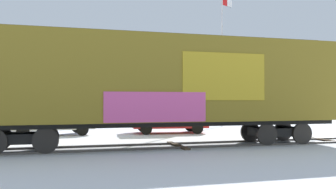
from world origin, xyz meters
TOP-DOWN VIEW (x-y plane):
  - ground_plane at (0.00, 0.00)m, footprint 260.00×260.00m
  - track at (-0.74, -0.03)m, footprint 60.01×4.08m
  - freight_car at (-0.04, -0.00)m, footprint 15.55×3.48m
  - flagpole at (7.05, 10.85)m, footprint 1.12×0.72m
  - hillside at (0.01, 63.90)m, footprint 122.23×43.89m
  - parked_car_white at (-4.68, 6.44)m, footprint 4.58×2.51m
  - parked_car_red at (1.75, 6.26)m, footprint 4.36×2.22m

SIDE VIEW (x-z plane):
  - ground_plane at x=0.00m, z-range 0.00..0.00m
  - track at x=-0.74m, z-range 0.00..0.08m
  - parked_car_red at x=1.75m, z-range 0.02..1.68m
  - parked_car_white at x=-4.68m, z-range 0.03..1.67m
  - freight_car at x=-0.04m, z-range 0.33..4.95m
  - hillside at x=0.01m, z-range -2.43..11.62m
  - flagpole at x=7.05m, z-range 1.04..10.92m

